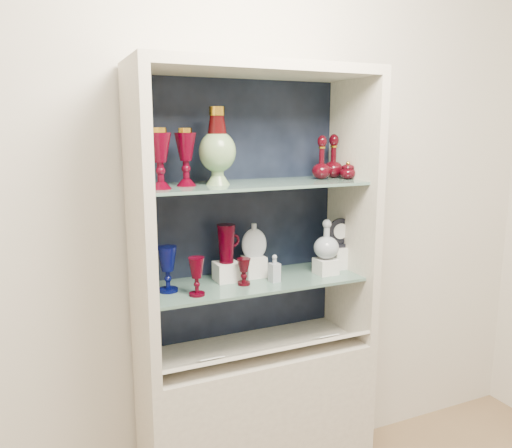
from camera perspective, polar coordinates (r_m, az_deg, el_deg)
name	(u,v)px	position (r m, az deg, el deg)	size (l,w,h in m)	color
wall_back	(236,194)	(2.26, -2.27, 3.45)	(3.50, 0.02, 2.80)	silver
cabinet_base	(256,425)	(2.43, 0.00, -21.99)	(1.00, 0.40, 0.75)	#BBB19E
cabinet_back_panel	(239,211)	(2.24, -1.97, 1.46)	(0.98, 0.02, 1.15)	black
cabinet_side_left	(140,227)	(1.93, -13.14, -0.36)	(0.04, 0.40, 1.15)	#BBB19E
cabinet_side_right	(352,211)	(2.31, 10.97, 1.52)	(0.04, 0.40, 1.15)	#BBB19E
cabinet_top_cap	(256,69)	(2.05, 0.00, 17.27)	(1.00, 0.40, 0.04)	#BBB19E
shelf_lower	(254,282)	(2.16, -0.22, -6.60)	(0.92, 0.34, 0.01)	slate
shelf_upper	(254,184)	(2.07, -0.23, 4.56)	(0.92, 0.34, 0.01)	slate
label_ledge	(267,351)	(2.14, 1.24, -14.32)	(0.92, 0.18, 0.01)	#BBB19E
label_card_0	(326,336)	(2.26, 7.98, -12.59)	(0.10, 0.07, 0.00)	white
label_card_1	(210,359)	(2.05, -5.22, -15.08)	(0.10, 0.07, 0.00)	white
pedestal_lamp_left	(186,157)	(1.97, -8.04, 7.57)	(0.09, 0.09, 0.22)	#48000F
pedestal_lamp_right	(160,159)	(1.88, -10.91, 7.35)	(0.09, 0.09, 0.22)	#48000F
enamel_urn	(217,146)	(2.00, -4.44, 8.87)	(0.15, 0.15, 0.31)	#094429
ruby_decanter_a	(322,155)	(2.23, 7.52, 7.85)	(0.08, 0.08, 0.21)	#41050D
ruby_decanter_b	(334,155)	(2.30, 8.86, 7.82)	(0.09, 0.09, 0.21)	#41050D
lidded_bowl	(348,170)	(2.25, 10.45, 6.08)	(0.07, 0.07, 0.08)	#41050D
cobalt_goblet	(168,269)	(2.02, -10.07, -5.11)	(0.08, 0.08, 0.18)	#020643
ruby_goblet_tall	(197,277)	(1.96, -6.80, -5.99)	(0.06, 0.06, 0.15)	#48000F
ruby_goblet_small	(244,272)	(2.08, -1.40, -5.47)	(0.06, 0.06, 0.11)	#41050D
riser_ruby_pitcher	(227,272)	(2.14, -3.38, -5.44)	(0.10, 0.10, 0.08)	silver
ruby_pitcher	(226,244)	(2.11, -3.42, -2.26)	(0.12, 0.08, 0.16)	#48000F
clear_square_bottle	(274,268)	(2.12, 2.13, -5.07)	(0.04, 0.04, 0.12)	#939CA9
riser_flat_flask	(254,266)	(2.20, -0.23, -4.87)	(0.09, 0.09, 0.09)	silver
flat_flask	(254,240)	(2.17, -0.23, -1.79)	(0.11, 0.04, 0.15)	#A3AEB7
riser_clear_round_decanter	(326,266)	(2.26, 7.97, -4.80)	(0.09, 0.09, 0.07)	silver
clear_round_decanter	(326,240)	(2.23, 8.05, -1.84)	(0.11, 0.11, 0.17)	#939CA9
riser_cameo_medallion	(339,258)	(2.36, 9.50, -3.81)	(0.08, 0.08, 0.10)	silver
cameo_medallion	(340,232)	(2.33, 9.59, -0.94)	(0.12, 0.04, 0.14)	black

